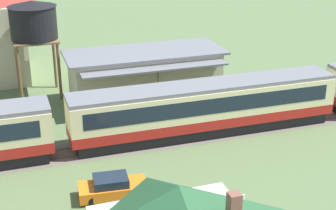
{
  "coord_description": "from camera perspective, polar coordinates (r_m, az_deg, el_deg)",
  "views": [
    {
      "loc": [
        -12.8,
        -34.46,
        17.47
      ],
      "look_at": [
        -1.28,
        -0.0,
        2.83
      ],
      "focal_mm": 55.0,
      "sensor_mm": 36.0,
      "label": 1
    }
  ],
  "objects": [
    {
      "name": "railway_track",
      "position": [
        41.62,
        5.1,
        -2.95
      ],
      "size": [
        105.88,
        3.6,
        0.04
      ],
      "color": "#665B51",
      "rests_on": "ground_plane"
    },
    {
      "name": "station_building",
      "position": [
        47.57,
        -2.56,
        3.35
      ],
      "size": [
        14.45,
        7.2,
        4.58
      ],
      "color": "beige",
      "rests_on": "ground_plane"
    },
    {
      "name": "passenger_train",
      "position": [
        40.5,
        4.52,
        -0.08
      ],
      "size": [
        67.13,
        3.15,
        4.2
      ],
      "color": "#AD1E19",
      "rests_on": "ground_plane"
    },
    {
      "name": "ground_plane",
      "position": [
        40.71,
        1.71,
        -3.48
      ],
      "size": [
        600.0,
        600.0,
        0.0
      ],
      "primitive_type": "plane",
      "color": "#566B42"
    },
    {
      "name": "parked_car_orange",
      "position": [
        32.78,
        -6.17,
        -9.04
      ],
      "size": [
        4.45,
        2.23,
        1.42
      ],
      "rotation": [
        0.0,
        0.0,
        -0.09
      ],
      "color": "orange",
      "rests_on": "ground_plane"
    },
    {
      "name": "water_tower",
      "position": [
        48.6,
        -14.71,
        8.92
      ],
      "size": [
        4.42,
        4.42,
        9.01
      ],
      "color": "brown",
      "rests_on": "ground_plane"
    }
  ]
}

